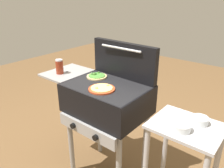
# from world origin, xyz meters

# --- Properties ---
(grill) EXTENTS (0.96, 0.53, 0.90)m
(grill) POSITION_xyz_m (-0.01, -0.00, 0.76)
(grill) COLOR black
(grill) RESTS_ON ground_plane
(grill_lid_open) EXTENTS (0.63, 0.09, 0.30)m
(grill_lid_open) POSITION_xyz_m (0.00, 0.21, 1.05)
(grill_lid_open) COLOR black
(grill_lid_open) RESTS_ON grill
(pizza_veggie) EXTENTS (0.17, 0.17, 0.04)m
(pizza_veggie) POSITION_xyz_m (-0.18, 0.07, 0.91)
(pizza_veggie) COLOR #E0C17F
(pizza_veggie) RESTS_ON grill
(pizza_cheese) EXTENTS (0.20, 0.20, 0.03)m
(pizza_cheese) POSITION_xyz_m (0.03, -0.10, 0.91)
(pizza_cheese) COLOR #C64723
(pizza_cheese) RESTS_ON grill
(sauce_jar) EXTENTS (0.07, 0.07, 0.13)m
(sauce_jar) POSITION_xyz_m (-0.49, -0.07, 0.96)
(sauce_jar) COLOR maroon
(sauce_jar) RESTS_ON grill
(prep_table) EXTENTS (0.44, 0.36, 0.80)m
(prep_table) POSITION_xyz_m (0.66, 0.00, 0.56)
(prep_table) COLOR #B2B2B7
(prep_table) RESTS_ON ground_plane
(topping_bowl_near) EXTENTS (0.11, 0.11, 0.04)m
(topping_bowl_near) POSITION_xyz_m (0.71, 0.07, 0.82)
(topping_bowl_near) COLOR silver
(topping_bowl_near) RESTS_ON prep_table
(topping_bowl_far) EXTENTS (0.12, 0.12, 0.04)m
(topping_bowl_far) POSITION_xyz_m (0.65, -0.07, 0.82)
(topping_bowl_far) COLOR silver
(topping_bowl_far) RESTS_ON prep_table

